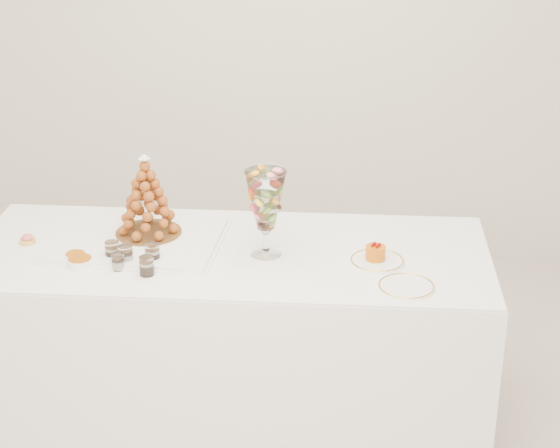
{
  "coord_description": "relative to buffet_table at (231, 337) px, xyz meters",
  "views": [
    {
      "loc": [
        0.36,
        -3.07,
        2.39
      ],
      "look_at": [
        0.12,
        0.22,
        0.95
      ],
      "focal_mm": 60.0,
      "sensor_mm": 36.0,
      "label": 1
    }
  ],
  "objects": [
    {
      "name": "verrine_c",
      "position": [
        -0.28,
        -0.13,
        0.44
      ],
      "size": [
        0.06,
        0.06,
        0.08
      ],
      "primitive_type": "cylinder",
      "rotation": [
        0.0,
        0.0,
        -0.1
      ],
      "color": "white",
      "rests_on": "buffet_table"
    },
    {
      "name": "verrine_a",
      "position": [
        -0.44,
        -0.11,
        0.44
      ],
      "size": [
        0.07,
        0.07,
        0.08
      ],
      "primitive_type": "cylinder",
      "rotation": [
        0.0,
        0.0,
        -0.32
      ],
      "color": "white",
      "rests_on": "buffet_table"
    },
    {
      "name": "verrine_b",
      "position": [
        -0.38,
        -0.15,
        0.44
      ],
      "size": [
        0.06,
        0.06,
        0.08
      ],
      "primitive_type": "cylinder",
      "rotation": [
        0.0,
        0.0,
        -0.06
      ],
      "color": "white",
      "rests_on": "buffet_table"
    },
    {
      "name": "ramekin_back",
      "position": [
        -0.59,
        -0.13,
        0.41
      ],
      "size": [
        0.08,
        0.08,
        0.03
      ],
      "primitive_type": "cylinder",
      "color": "white",
      "rests_on": "buffet_table"
    },
    {
      "name": "verrine_e",
      "position": [
        -0.28,
        -0.23,
        0.43
      ],
      "size": [
        0.07,
        0.07,
        0.07
      ],
      "primitive_type": "cylinder",
      "rotation": [
        0.0,
        0.0,
        -0.33
      ],
      "color": "white",
      "rests_on": "buffet_table"
    },
    {
      "name": "verrine_d",
      "position": [
        -0.4,
        -0.2,
        0.43
      ],
      "size": [
        0.05,
        0.05,
        0.07
      ],
      "primitive_type": "cylinder",
      "rotation": [
        0.0,
        0.0,
        0.05
      ],
      "color": "white",
      "rests_on": "buffet_table"
    },
    {
      "name": "pink_tart",
      "position": [
        -0.83,
        0.01,
        0.41
      ],
      "size": [
        0.06,
        0.06,
        0.04
      ],
      "color": "tan",
      "rests_on": "buffet_table"
    },
    {
      "name": "ramekin_front",
      "position": [
        -0.56,
        -0.18,
        0.41
      ],
      "size": [
        0.1,
        0.1,
        0.03
      ],
      "primitive_type": "cylinder",
      "color": "white",
      "rests_on": "buffet_table"
    },
    {
      "name": "croquembouche",
      "position": [
        -0.35,
        0.1,
        0.58
      ],
      "size": [
        0.27,
        0.27,
        0.34
      ],
      "rotation": [
        0.0,
        0.0,
        -0.04
      ],
      "color": "brown",
      "rests_on": "lace_tray"
    },
    {
      "name": "macaron_vase",
      "position": [
        0.15,
        -0.02,
        0.63
      ],
      "size": [
        0.16,
        0.16,
        0.35
      ],
      "color": "white",
      "rests_on": "buffet_table"
    },
    {
      "name": "spare_plate",
      "position": [
        0.69,
        -0.27,
        0.4
      ],
      "size": [
        0.21,
        0.21,
        0.01
      ],
      "primitive_type": "cylinder",
      "color": "white",
      "rests_on": "buffet_table"
    },
    {
      "name": "lace_tray",
      "position": [
        -0.39,
        0.05,
        0.41
      ],
      "size": [
        0.7,
        0.54,
        0.02
      ],
      "primitive_type": "cube",
      "rotation": [
        0.0,
        0.0,
        -0.07
      ],
      "color": "white",
      "rests_on": "buffet_table"
    },
    {
      "name": "buffet_table",
      "position": [
        0.0,
        0.0,
        0.0
      ],
      "size": [
        2.09,
        0.84,
        0.79
      ],
      "rotation": [
        0.0,
        0.0,
        -0.0
      ],
      "color": "white",
      "rests_on": "ground"
    },
    {
      "name": "cake_plate",
      "position": [
        0.59,
        -0.06,
        0.4
      ],
      "size": [
        0.21,
        0.21,
        0.01
      ],
      "primitive_type": "cylinder",
      "color": "white",
      "rests_on": "buffet_table"
    },
    {
      "name": "room_walls",
      "position": [
        0.09,
        -0.3,
        1.39
      ],
      "size": [
        4.54,
        4.04,
        2.82
      ],
      "color": "beige",
      "rests_on": "ground"
    },
    {
      "name": "mousse_cake",
      "position": [
        0.58,
        -0.06,
        0.44
      ],
      "size": [
        0.08,
        0.08,
        0.07
      ],
      "color": "#C35B09",
      "rests_on": "cake_plate"
    }
  ]
}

